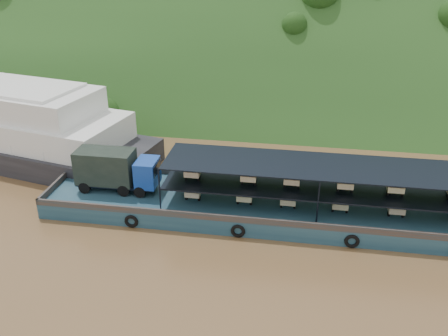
# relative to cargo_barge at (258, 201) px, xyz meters

# --- Properties ---
(ground) EXTENTS (160.00, 160.00, 0.00)m
(ground) POSITION_rel_cargo_barge_xyz_m (-0.89, -1.79, -1.12)
(ground) COLOR brown
(ground) RESTS_ON ground
(hillside) EXTENTS (140.00, 39.60, 39.60)m
(hillside) POSITION_rel_cargo_barge_xyz_m (-0.89, 34.21, -1.12)
(hillside) COLOR #193613
(hillside) RESTS_ON ground
(cargo_barge) EXTENTS (35.00, 7.18, 4.54)m
(cargo_barge) POSITION_rel_cargo_barge_xyz_m (0.00, 0.00, 0.00)
(cargo_barge) COLOR #143447
(cargo_barge) RESTS_ON ground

